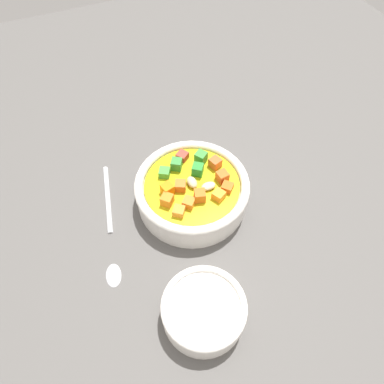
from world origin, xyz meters
The scene contains 4 objects.
ground_plane centered at (0.00, 0.00, -1.00)cm, with size 140.00×140.00×2.00cm, color #565451.
soup_bowl_main centered at (-0.01, 0.00, 2.88)cm, with size 18.24×18.24×6.42cm.
spoon centered at (13.93, -0.88, 0.40)cm, with size 6.18×22.26×0.85cm.
side_bowl_small centered at (6.10, 18.03, 2.30)cm, with size 11.18×11.18×4.46cm.
Camera 1 is at (13.16, 30.58, 49.31)cm, focal length 33.29 mm.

